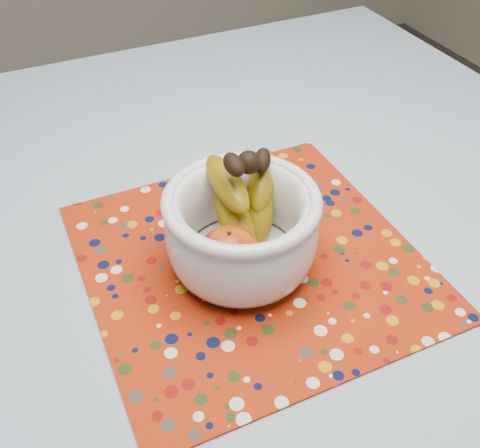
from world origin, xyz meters
The scene contains 4 objects.
table centered at (0.00, 0.00, 0.67)m, with size 1.20×1.20×0.75m.
tablecloth centered at (0.00, 0.00, 0.76)m, with size 1.32×1.32×0.01m, color slate.
placemat centered at (-0.05, -0.10, 0.76)m, with size 0.46×0.46×0.00m, color maroon.
fruit_bowl centered at (-0.06, -0.10, 0.84)m, with size 0.23×0.22×0.18m.
Camera 1 is at (-0.30, -0.61, 1.33)m, focal length 42.00 mm.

